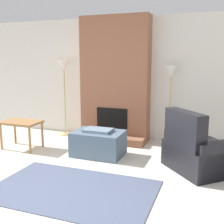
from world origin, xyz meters
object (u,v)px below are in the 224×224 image
at_px(floor_lamp_right, 171,79).
at_px(ottoman, 98,143).
at_px(armchair, 197,153).
at_px(side_table, 21,125).
at_px(floor_lamp_left, 64,73).

bearing_deg(floor_lamp_right, ottoman, -135.96).
xyz_separation_m(ottoman, armchair, (1.72, -0.13, 0.06)).
relative_size(side_table, floor_lamp_right, 0.46).
distance_m(side_table, floor_lamp_right, 3.05).
bearing_deg(armchair, floor_lamp_left, 26.96).
xyz_separation_m(ottoman, side_table, (-1.56, -0.13, 0.23)).
height_order(ottoman, floor_lamp_right, floor_lamp_right).
bearing_deg(floor_lamp_left, ottoman, -39.85).
bearing_deg(armchair, floor_lamp_right, -13.91).
xyz_separation_m(armchair, floor_lamp_left, (-3.00, 1.19, 1.13)).
relative_size(ottoman, floor_lamp_left, 0.53).
height_order(armchair, floor_lamp_left, floor_lamp_left).
distance_m(armchair, floor_lamp_right, 1.70).
distance_m(floor_lamp_left, floor_lamp_right, 2.38).
height_order(side_table, floor_lamp_left, floor_lamp_left).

